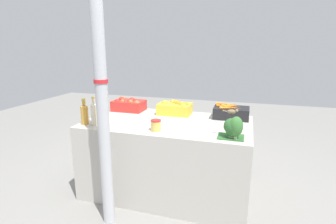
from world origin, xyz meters
The scene contains 12 objects.
ground_plane centered at (0.00, 0.00, 0.00)m, with size 10.00×10.00×0.00m, color gray.
market_table centered at (0.00, 0.00, 0.39)m, with size 1.69×0.96×0.78m, color #B7B2A8.
support_pole centered at (-0.35, -0.67, 1.16)m, with size 0.11×0.11×2.31m.
apple_crate centered at (-0.60, 0.32, 0.85)m, with size 0.37×0.25×0.16m.
orange_crate centered at (-0.02, 0.32, 0.85)m, with size 0.37×0.25×0.16m.
carrot_crate centered at (0.61, 0.32, 0.85)m, with size 0.37×0.25×0.16m.
broccoli_pile centered at (0.68, -0.34, 0.88)m, with size 0.22×0.19×0.20m.
juice_bottle_amber centered at (-0.76, -0.34, 0.89)m, with size 0.07×0.07×0.26m.
juice_bottle_cloudy centered at (-0.65, -0.34, 0.90)m, with size 0.06×0.06×0.28m.
juice_bottle_golden centered at (-0.54, -0.34, 0.91)m, with size 0.08×0.08×0.31m.
pickle_jar centered at (-0.01, -0.33, 0.83)m, with size 0.10×0.10×0.10m.
sparrow_bird centered at (0.66, -0.31, 1.01)m, with size 0.14×0.04×0.05m.
Camera 1 is at (0.77, -2.50, 1.54)m, focal length 28.00 mm.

